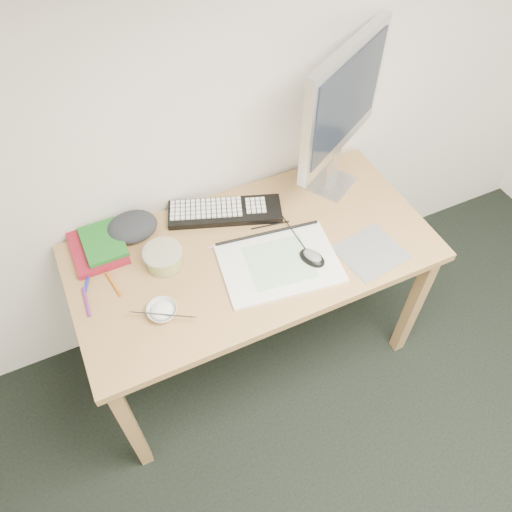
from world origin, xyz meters
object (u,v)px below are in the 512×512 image
Objects in this scene: desk at (253,263)px; monitor at (343,104)px; rice_bowl at (162,311)px; sketchpad at (279,263)px; keyboard at (225,212)px.

desk is 2.19× the size of monitor.
desk is at bearing 172.73° from monitor.
rice_bowl is (-0.41, -0.13, 0.10)m from desk.
keyboard reaches higher than sketchpad.
monitor is (0.46, 0.20, 0.48)m from desk.
sketchpad is 0.64m from monitor.
keyboard is 0.72× the size of monitor.
desk is 3.20× the size of sketchpad.
rice_bowl is at bearing -168.65° from sketchpad.
rice_bowl is at bearing -117.39° from keyboard.
rice_bowl is (-0.38, -0.36, 0.00)m from keyboard.
desk is 13.07× the size of rice_bowl.
desk is 0.44m from rice_bowl.
keyboard reaches higher than desk.
rice_bowl is (-0.87, -0.33, -0.38)m from monitor.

